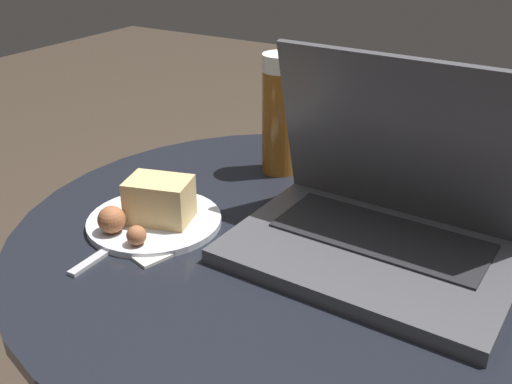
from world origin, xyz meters
The scene contains 6 objects.
table centered at (0.00, 0.00, 0.38)m, with size 0.73×0.73×0.50m.
napkin centered at (-0.16, -0.10, 0.50)m, with size 0.16×0.13×0.00m.
laptop centered at (0.12, 0.01, 0.55)m, with size 0.34×0.24×0.24m.
beer_glass centered at (-0.11, 0.16, 0.59)m, with size 0.06×0.06×0.19m.
snack_plate centered at (-0.16, -0.08, 0.52)m, with size 0.18×0.18×0.07m.
fork centered at (-0.17, -0.12, 0.50)m, with size 0.03×0.18×0.00m.
Camera 1 is at (0.31, -0.60, 0.89)m, focal length 42.00 mm.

